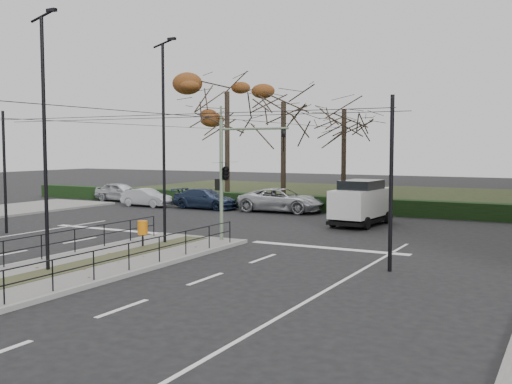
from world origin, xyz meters
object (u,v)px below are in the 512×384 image
(streetlamp_median_far, at_px, (164,140))
(parked_car_third, at_px, (206,199))
(white_van, at_px, (361,202))
(rust_tree, at_px, (227,92))
(parked_car_fourth, at_px, (281,200))
(streetlamp_median_near, at_px, (45,140))
(bare_tree_near, at_px, (284,109))
(parked_car_second, at_px, (147,198))
(bare_tree_center, at_px, (344,115))
(parked_car_first, at_px, (120,192))
(litter_bin, at_px, (143,228))
(traffic_light, at_px, (227,170))

(streetlamp_median_far, relative_size, parked_car_third, 1.82)
(white_van, xyz_separation_m, rust_tree, (-17.12, 14.46, 7.80))
(streetlamp_median_far, bearing_deg, parked_car_third, 116.55)
(parked_car_fourth, bearing_deg, streetlamp_median_near, -179.25)
(streetlamp_median_far, height_order, rust_tree, rust_tree)
(parked_car_third, bearing_deg, bare_tree_near, -0.46)
(parked_car_second, distance_m, parked_car_third, 4.64)
(streetlamp_median_near, relative_size, parked_car_second, 2.22)
(parked_car_third, xyz_separation_m, bare_tree_center, (3.63, 17.44, 6.40))
(parked_car_first, relative_size, parked_car_fourth, 0.77)
(litter_bin, height_order, bare_tree_center, bare_tree_center)
(traffic_light, height_order, streetlamp_median_far, streetlamp_median_far)
(bare_tree_center, bearing_deg, white_van, -67.66)
(parked_car_third, bearing_deg, traffic_light, -141.54)
(parked_car_first, xyz_separation_m, parked_car_fourth, (14.44, -0.95, 0.04))
(streetlamp_median_near, height_order, parked_car_fourth, streetlamp_median_near)
(traffic_light, relative_size, parked_car_third, 1.11)
(parked_car_third, distance_m, bare_tree_near, 13.27)
(streetlamp_median_far, xyz_separation_m, parked_car_first, (-15.85, 15.37, -3.80))
(parked_car_third, bearing_deg, white_van, -103.30)
(parked_car_second, distance_m, bare_tree_near, 14.73)
(rust_tree, bearing_deg, streetlamp_median_far, -64.59)
(streetlamp_median_near, distance_m, parked_car_second, 23.07)
(litter_bin, height_order, parked_car_fourth, parked_car_fourth)
(streetlamp_median_far, xyz_separation_m, rust_tree, (-11.86, 24.97, 4.54))
(streetlamp_median_near, height_order, white_van, streetlamp_median_near)
(streetlamp_median_near, bearing_deg, parked_car_fourth, 93.96)
(streetlamp_median_near, relative_size, bare_tree_near, 0.81)
(litter_bin, relative_size, rust_tree, 0.09)
(streetlamp_median_far, height_order, parked_car_second, streetlamp_median_far)
(parked_car_third, relative_size, bare_tree_near, 0.45)
(streetlamp_median_near, bearing_deg, traffic_light, 76.74)
(streetlamp_median_far, height_order, parked_car_fourth, streetlamp_median_far)
(traffic_light, xyz_separation_m, parked_car_fourth, (-3.42, 12.55, -2.44))
(parked_car_fourth, bearing_deg, litter_bin, -178.95)
(litter_bin, relative_size, white_van, 0.22)
(streetlamp_median_near, distance_m, rust_tree, 33.95)
(white_van, relative_size, bare_tree_near, 0.45)
(bare_tree_center, height_order, bare_tree_near, bare_tree_near)
(traffic_light, distance_m, bare_tree_near, 25.15)
(streetlamp_median_near, height_order, parked_car_first, streetlamp_median_near)
(litter_bin, relative_size, streetlamp_median_far, 0.12)
(streetlamp_median_far, bearing_deg, streetlamp_median_near, -89.69)
(streetlamp_median_far, relative_size, parked_car_first, 2.00)
(streetlamp_median_far, distance_m, parked_car_second, 17.87)
(streetlamp_median_near, relative_size, streetlamp_median_far, 0.99)
(parked_car_third, bearing_deg, streetlamp_median_near, -159.45)
(streetlamp_median_far, bearing_deg, bare_tree_center, 95.94)
(streetlamp_median_near, relative_size, parked_car_fourth, 1.53)
(streetlamp_median_far, distance_m, white_van, 12.19)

